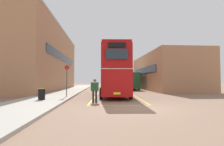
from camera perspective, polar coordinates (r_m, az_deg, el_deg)
The scene contains 10 objects.
ground_plane at distance 24.73m, azimuth 0.68°, elevation -6.14°, with size 135.60×135.60×0.00m, color #846651.
sidewalk_left at distance 27.40m, azimuth -13.49°, elevation -5.57°, with size 4.00×57.60×0.14m, color #A39E93.
brick_building_left at distance 31.71m, azimuth -20.57°, elevation 3.99°, with size 6.00×26.03×10.11m.
depot_building_right at distance 31.87m, azimuth 16.58°, elevation 0.11°, with size 7.45×17.87×5.92m.
double_decker_bus at distance 18.13m, azimuth 0.91°, elevation 0.47°, with size 3.15×9.80×4.75m.
single_deck_bus at distance 32.95m, azimuth 5.46°, elevation -2.36°, with size 3.04×9.72×3.02m.
pedestrian_boarding at distance 12.87m, azimuth -5.58°, elevation -5.10°, with size 0.56×0.33×1.70m.
litter_bin at distance 14.48m, azimuth -21.67°, elevation -6.30°, with size 0.53×0.53×0.85m.
bus_stop_sign at distance 16.64m, azimuth -14.34°, elevation -1.47°, with size 0.43×0.14×2.86m.
bay_marking_yellow at distance 16.35m, azimuth 1.32°, elevation -8.00°, with size 4.76×11.90×0.01m.
Camera 1 is at (-2.05, -10.20, 1.58)m, focal length 28.45 mm.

